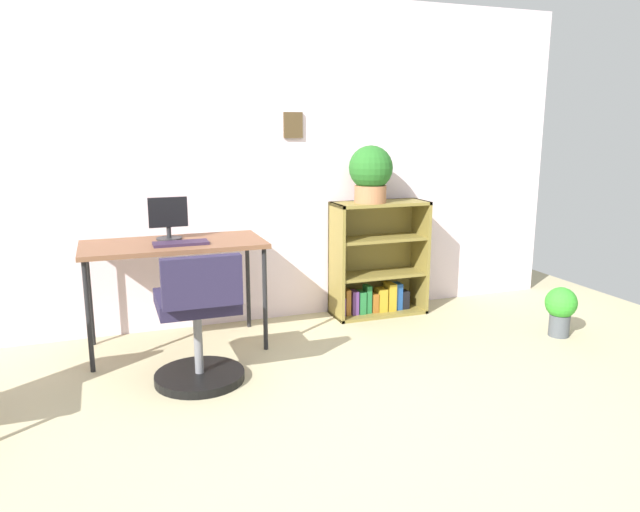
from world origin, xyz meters
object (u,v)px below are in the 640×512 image
object	(u,v)px
monitor	(168,219)
potted_plant_floor	(561,308)
bookshelf_low	(376,264)
potted_plant_on_shelf	(371,172)
office_chair	(199,326)
desk	(174,251)
keyboard	(181,243)

from	to	relation	value
monitor	potted_plant_floor	world-z (taller)	monitor
bookshelf_low	potted_plant_on_shelf	size ratio (longest dim) A/B	2.09
office_chair	potted_plant_floor	size ratio (longest dim) A/B	2.25
monitor	bookshelf_low	bearing A→B (deg)	5.02
desk	potted_plant_on_shelf	size ratio (longest dim) A/B	2.72
keyboard	desk	bearing A→B (deg)	109.89
bookshelf_low	potted_plant_on_shelf	xyz separation A→B (m)	(-0.09, -0.06, 0.73)
monitor	keyboard	distance (m)	0.24
desk	keyboard	bearing A→B (deg)	-70.11
monitor	potted_plant_floor	bearing A→B (deg)	-17.35
potted_plant_on_shelf	office_chair	bearing A→B (deg)	-149.88
desk	bookshelf_low	bearing A→B (deg)	8.73
monitor	keyboard	bearing A→B (deg)	-76.06
office_chair	keyboard	bearing A→B (deg)	91.36
keyboard	potted_plant_floor	bearing A→B (deg)	-13.45
office_chair	potted_plant_on_shelf	world-z (taller)	potted_plant_on_shelf
office_chair	bookshelf_low	xyz separation A→B (m)	(1.52, 0.89, 0.04)
bookshelf_low	desk	bearing A→B (deg)	-171.27
desk	potted_plant_floor	world-z (taller)	desk
office_chair	bookshelf_low	distance (m)	1.76
desk	office_chair	distance (m)	0.72
keyboard	potted_plant_on_shelf	size ratio (longest dim) A/B	0.81
desk	monitor	xyz separation A→B (m)	(-0.01, 0.10, 0.20)
desk	monitor	distance (m)	0.22
monitor	keyboard	xyz separation A→B (m)	(0.05, -0.20, -0.13)
desk	bookshelf_low	world-z (taller)	bookshelf_low
desk	office_chair	bearing A→B (deg)	-85.71
potted_plant_on_shelf	potted_plant_floor	xyz separation A→B (m)	(1.07, -0.89, -0.91)
monitor	potted_plant_floor	size ratio (longest dim) A/B	0.80
desk	monitor	size ratio (longest dim) A/B	4.12
desk	keyboard	world-z (taller)	keyboard
bookshelf_low	monitor	bearing A→B (deg)	-174.98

